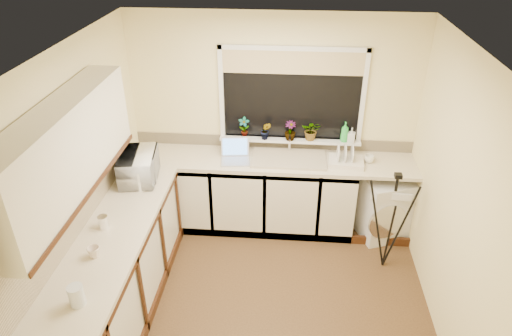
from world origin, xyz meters
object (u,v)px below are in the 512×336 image
object	(u,v)px
plant_a	(244,127)
plant_d	(312,130)
plant_b	(266,131)
washing_machine	(383,206)
soap_bottle_clear	(352,135)
cup_left	(94,252)
laptop	(235,154)
dish_rack	(346,162)
steel_jar	(103,222)
plant_c	(290,131)
glass_jug	(76,295)
cup_back	(369,159)
tripod	(390,222)
kettle	(140,179)
microwave	(139,167)
soap_bottle_green	(345,132)

from	to	relation	value
plant_a	plant_d	distance (m)	0.76
plant_a	plant_b	size ratio (longest dim) A/B	1.14
plant_b	washing_machine	bearing A→B (deg)	-9.96
soap_bottle_clear	cup_left	bearing A→B (deg)	-138.49
plant_a	washing_machine	bearing A→B (deg)	-9.72
soap_bottle_clear	washing_machine	bearing A→B (deg)	-31.00
laptop	soap_bottle_clear	size ratio (longest dim) A/B	2.05
washing_machine	dish_rack	xyz separation A→B (m)	(-0.48, 0.00, 0.56)
steel_jar	soap_bottle_clear	distance (m)	2.78
laptop	plant_a	world-z (taller)	plant_a
plant_c	cup_left	xyz separation A→B (m)	(-1.53, -1.96, -0.21)
washing_machine	glass_jug	xyz separation A→B (m)	(-2.55, -2.21, 0.61)
cup_back	cup_left	xyz separation A→B (m)	(-2.41, -1.78, 0.00)
laptop	glass_jug	xyz separation A→B (m)	(-0.85, -2.23, 0.02)
plant_c	cup_back	distance (m)	0.92
washing_machine	plant_d	distance (m)	1.20
plant_a	cup_back	size ratio (longest dim) A/B	2.21
laptop	plant_b	bearing A→B (deg)	28.02
plant_d	tripod	bearing A→B (deg)	-46.24
steel_jar	cup_back	bearing A→B (deg)	29.45
washing_machine	kettle	xyz separation A→B (m)	(-2.56, -0.66, 0.63)
washing_machine	plant_b	bearing A→B (deg)	150.02
glass_jug	cup_back	xyz separation A→B (m)	(2.33, 2.28, -0.04)
plant_a	plant_c	world-z (taller)	plant_a
microwave	glass_jug	bearing A→B (deg)	173.58
kettle	cup_left	size ratio (longest dim) A/B	2.04
plant_b	kettle	bearing A→B (deg)	-142.64
soap_bottle_green	soap_bottle_clear	distance (m)	0.08
soap_bottle_green	cup_left	size ratio (longest dim) A/B	2.30
plant_a	laptop	bearing A→B (deg)	-105.18
washing_machine	plant_a	distance (m)	1.83
glass_jug	plant_c	bearing A→B (deg)	59.52
steel_jar	plant_a	size ratio (longest dim) A/B	0.50
tripod	laptop	bearing A→B (deg)	140.10
laptop	microwave	bearing A→B (deg)	-158.74
dish_rack	plant_d	xyz separation A→B (m)	(-0.38, 0.27, 0.24)
kettle	cup_back	bearing A→B (deg)	17.32
plant_a	soap_bottle_green	world-z (taller)	plant_a
plant_a	cup_back	bearing A→B (deg)	-8.60
soap_bottle_green	tripod	bearing A→B (deg)	-62.07
glass_jug	soap_bottle_clear	xyz separation A→B (m)	(2.14, 2.46, 0.15)
washing_machine	plant_d	xyz separation A→B (m)	(-0.86, 0.27, 0.80)
tripod	plant_a	size ratio (longest dim) A/B	4.73
plant_a	plant_d	bearing A→B (deg)	-0.40
microwave	plant_b	xyz separation A→B (m)	(1.25, 0.73, 0.11)
soap_bottle_green	cup_back	world-z (taller)	soap_bottle_green
kettle	plant_b	bearing A→B (deg)	37.36
plant_b	soap_bottle_clear	size ratio (longest dim) A/B	1.23
washing_machine	tripod	xyz separation A→B (m)	(-0.05, -0.58, 0.20)
tripod	steel_jar	distance (m)	2.78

